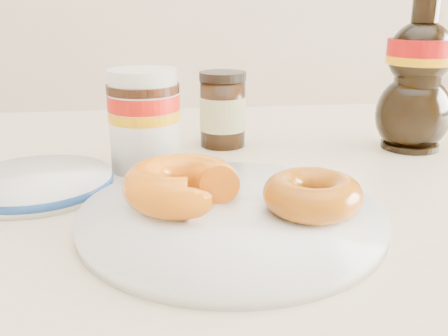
{
  "coord_description": "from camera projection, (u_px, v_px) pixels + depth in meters",
  "views": [
    {
      "loc": [
        -0.14,
        -0.36,
        0.94
      ],
      "look_at": [
        -0.08,
        0.09,
        0.79
      ],
      "focal_mm": 40.0,
      "sensor_mm": 36.0,
      "label": 1
    }
  ],
  "objects": [
    {
      "name": "blue_rim_saucer",
      "position": [
        37.0,
        182.0,
        0.52
      ],
      "size": [
        0.16,
        0.16,
        0.02
      ],
      "color": "white",
      "rests_on": "dining_table"
    },
    {
      "name": "nutella_jar",
      "position": [
        144.0,
        116.0,
        0.57
      ],
      "size": [
        0.08,
        0.08,
        0.12
      ],
      "rotation": [
        0.0,
        0.0,
        -0.24
      ],
      "color": "white",
      "rests_on": "dining_table"
    },
    {
      "name": "dining_table",
      "position": [
        299.0,
        268.0,
        0.53
      ],
      "size": [
        1.4,
        0.9,
        0.75
      ],
      "color": "beige",
      "rests_on": "ground"
    },
    {
      "name": "syrup_bottle",
      "position": [
        418.0,
        76.0,
        0.64
      ],
      "size": [
        0.11,
        0.09,
        0.19
      ],
      "primitive_type": null,
      "rotation": [
        0.0,
        0.0,
        -0.08
      ],
      "color": "black",
      "rests_on": "dining_table"
    },
    {
      "name": "donut_whole",
      "position": [
        312.0,
        194.0,
        0.43
      ],
      "size": [
        0.11,
        0.11,
        0.03
      ],
      "primitive_type": "torus",
      "rotation": [
        0.0,
        0.0,
        0.29
      ],
      "color": "#924709",
      "rests_on": "plate"
    },
    {
      "name": "donut_bitten",
      "position": [
        182.0,
        184.0,
        0.45
      ],
      "size": [
        0.11,
        0.11,
        0.04
      ],
      "primitive_type": "torus",
      "rotation": [
        0.0,
        0.0,
        -0.09
      ],
      "color": "orange",
      "rests_on": "plate"
    },
    {
      "name": "dark_jar",
      "position": [
        223.0,
        110.0,
        0.67
      ],
      "size": [
        0.06,
        0.06,
        0.1
      ],
      "rotation": [
        0.0,
        0.0,
        -0.28
      ],
      "color": "black",
      "rests_on": "dining_table"
    },
    {
      "name": "plate",
      "position": [
        231.0,
        215.0,
        0.44
      ],
      "size": [
        0.27,
        0.27,
        0.01
      ],
      "color": "white",
      "rests_on": "dining_table"
    }
  ]
}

